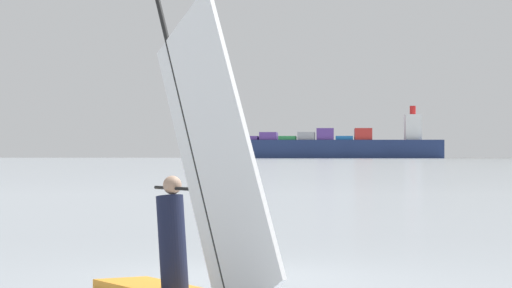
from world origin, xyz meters
TOP-DOWN VIEW (x-y plane):
  - ground_plane at (0.00, 0.00)m, footprint 4000.00×4000.00m
  - windsurfer at (-0.58, -3.02)m, footprint 2.39×3.64m
  - cargo_ship at (36.74, 793.46)m, footprint 165.55×39.14m

SIDE VIEW (x-z plane):
  - ground_plane at x=0.00m, z-range 0.00..0.00m
  - windsurfer at x=-0.58m, z-range -1.01..2.84m
  - cargo_ship at x=36.74m, z-range -9.34..25.84m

